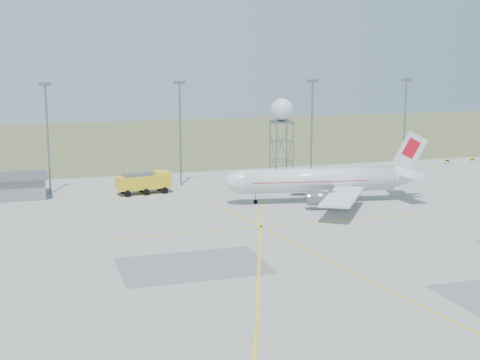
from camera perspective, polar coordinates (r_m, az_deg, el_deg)
name	(u,v)px	position (r m, az deg, el deg)	size (l,w,h in m)	color
ground	(401,289)	(76.85, 13.56, -9.00)	(400.00, 400.00, 0.00)	#A3A39E
grass_strip	(160,139)	(206.78, -6.84, 3.48)	(400.00, 120.00, 0.03)	#4E6135
mast_a	(47,129)	(128.35, -16.12, 4.23)	(2.20, 0.50, 20.50)	slate
mast_b	(180,124)	(131.38, -5.13, 4.74)	(2.20, 0.50, 20.50)	slate
mast_c	(312,120)	(140.10, 6.16, 5.09)	(2.20, 0.50, 20.50)	slate
mast_d	(405,117)	(150.29, 13.90, 5.21)	(2.20, 0.50, 20.50)	slate
taxi_sign_near	(447,161)	(165.11, 17.27, 1.59)	(1.60, 0.17, 1.20)	black
taxi_sign_far	(472,159)	(169.19, 19.22, 1.69)	(1.60, 0.17, 1.20)	black
airliner_main	(322,181)	(117.77, 7.05, -0.05)	(36.19, 34.77, 12.34)	silver
radar_tower	(282,134)	(137.93, 3.58, 3.92)	(4.62, 4.62, 16.73)	slate
fire_truck	(145,183)	(125.51, -8.11, -0.29)	(10.25, 4.91, 3.97)	yellow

